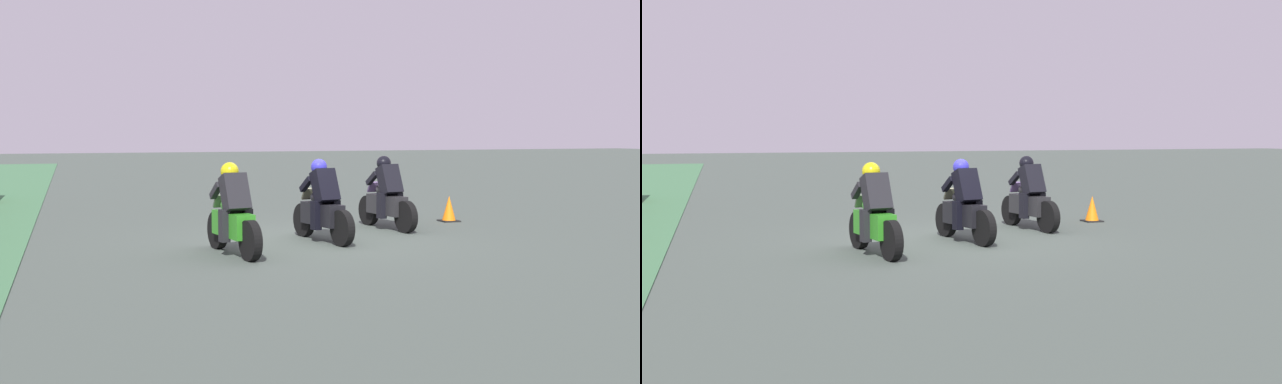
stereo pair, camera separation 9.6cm
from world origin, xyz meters
The scene contains 5 objects.
ground_plane centered at (0.00, 0.00, 0.00)m, with size 120.00×120.00×0.00m, color #404A43.
rider_lane_a centered at (1.04, -1.97, 0.62)m, with size 2.04×0.60×1.51m.
rider_lane_b centered at (-0.13, -0.15, 0.62)m, with size 2.03×0.62×1.51m.
rider_lane_c centered at (-1.03, 1.71, 0.62)m, with size 2.03×0.61×1.51m.
traffic_cone centered at (1.73, -3.81, 0.27)m, with size 0.40×0.40×0.58m.
Camera 1 is at (-12.56, 4.20, 2.00)m, focal length 40.61 mm.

